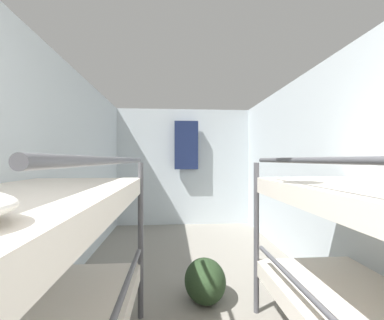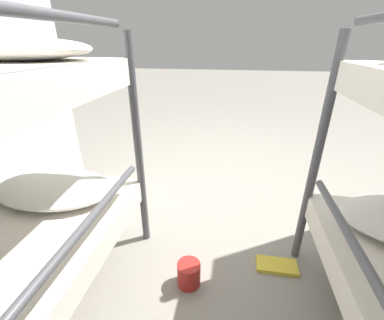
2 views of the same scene
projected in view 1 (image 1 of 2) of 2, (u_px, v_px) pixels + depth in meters
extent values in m
cube|color=silver|center=(50.00, 175.00, 2.25)|extent=(0.06, 5.28, 2.22)
cube|color=silver|center=(331.00, 174.00, 2.45)|extent=(0.06, 5.28, 2.22)
cube|color=silver|center=(184.00, 167.00, 4.95)|extent=(2.65, 0.06, 2.22)
cylinder|color=#4C4C51|center=(141.00, 240.00, 2.02)|extent=(0.04, 0.04, 1.22)
cylinder|color=#4C4C51|center=(117.00, 309.00, 1.17)|extent=(0.03, 1.49, 0.03)
cube|color=silver|center=(26.00, 206.00, 1.13)|extent=(0.80, 1.76, 0.12)
cylinder|color=#4C4C51|center=(117.00, 160.00, 1.16)|extent=(0.03, 1.49, 0.03)
cylinder|color=#4C4C51|center=(256.00, 237.00, 2.09)|extent=(0.04, 0.04, 1.22)
cylinder|color=#4C4C51|center=(314.00, 301.00, 1.24)|extent=(0.03, 1.49, 0.03)
cylinder|color=#4C4C51|center=(314.00, 160.00, 1.24)|extent=(0.03, 1.49, 0.03)
ellipsoid|color=#23381E|center=(205.00, 280.00, 2.26)|extent=(0.36, 0.48, 0.36)
cube|color=#192347|center=(186.00, 145.00, 4.81)|extent=(0.44, 0.12, 0.90)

